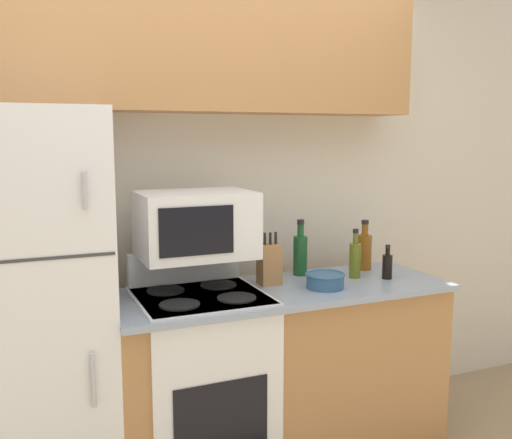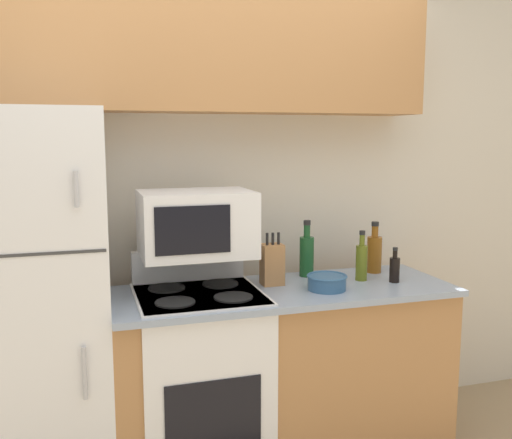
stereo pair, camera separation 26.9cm
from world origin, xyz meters
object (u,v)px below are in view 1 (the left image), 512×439
at_px(bottle_olive_oil, 355,259).
at_px(bottle_whiskey, 364,250).
at_px(bowl, 325,280).
at_px(bottle_wine_green, 300,253).
at_px(bottle_soy_sauce, 387,265).
at_px(stove, 201,384).
at_px(microwave, 196,224).
at_px(knife_block, 269,264).
at_px(refrigerator, 32,316).

distance_m(bottle_olive_oil, bottle_whiskey, 0.20).
distance_m(bowl, bottle_wine_green, 0.29).
bearing_deg(bottle_whiskey, bottle_soy_sauce, -91.20).
relative_size(stove, bottle_olive_oil, 4.13).
bearing_deg(stove, microwave, 83.77).
distance_m(knife_block, bowl, 0.29).
bearing_deg(bowl, stove, 171.72).
bearing_deg(bottle_soy_sauce, bottle_wine_green, 146.41).
bearing_deg(bowl, bottle_olive_oil, 25.32).
bearing_deg(stove, bottle_soy_sauce, -3.31).
distance_m(bowl, bottle_olive_oil, 0.28).
relative_size(stove, bottle_whiskey, 3.84).
height_order(bowl, bottle_whiskey, bottle_whiskey).
height_order(refrigerator, microwave, refrigerator).
relative_size(microwave, bottle_wine_green, 1.76).
xyz_separation_m(bottle_olive_oil, bottle_wine_green, (-0.24, 0.17, 0.02)).
bearing_deg(bottle_olive_oil, microwave, 176.31).
distance_m(knife_block, bottle_wine_green, 0.26).
xyz_separation_m(knife_block, bottle_wine_green, (0.23, 0.11, 0.01)).
relative_size(bottle_olive_oil, bottle_soy_sauce, 1.44).
bearing_deg(bottle_olive_oil, knife_block, 173.28).
xyz_separation_m(knife_block, bottle_soy_sauce, (0.61, -0.14, -0.03)).
bearing_deg(bottle_olive_oil, stove, -178.20).
relative_size(microwave, knife_block, 1.99).
bearing_deg(bottle_whiskey, knife_block, -172.62).
xyz_separation_m(refrigerator, microwave, (0.74, -0.00, 0.35)).
distance_m(microwave, bowl, 0.69).
relative_size(knife_block, bottle_olive_oil, 1.02).
bearing_deg(refrigerator, bottle_soy_sauce, -4.72).
distance_m(bowl, bottle_soy_sauce, 0.39).
height_order(knife_block, bowl, knife_block).
bearing_deg(bottle_wine_green, bottle_olive_oil, -35.29).
bearing_deg(bottle_olive_oil, bottle_wine_green, 144.71).
height_order(refrigerator, bottle_wine_green, refrigerator).
bearing_deg(stove, bottle_wine_green, 17.32).
relative_size(bottle_whiskey, bottle_soy_sauce, 1.56).
bearing_deg(stove, bottle_olive_oil, 1.80).
relative_size(refrigerator, microwave, 3.33).
relative_size(knife_block, bottle_whiskey, 0.95).
relative_size(stove, bottle_soy_sauce, 5.97).
bearing_deg(bottle_wine_green, refrigerator, -175.37).
relative_size(bottle_olive_oil, bottle_wine_green, 0.87).
bearing_deg(microwave, bottle_olive_oil, -3.69).
height_order(bowl, bottle_olive_oil, bottle_olive_oil).
relative_size(stove, bottle_wine_green, 3.58).
height_order(stove, bottle_olive_oil, bottle_olive_oil).
xyz_separation_m(bowl, bottle_soy_sauce, (0.39, 0.03, 0.03)).
distance_m(microwave, bottle_soy_sauce, 1.04).
height_order(microwave, bottle_whiskey, microwave).
bearing_deg(bottle_wine_green, bottle_whiskey, -4.78).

